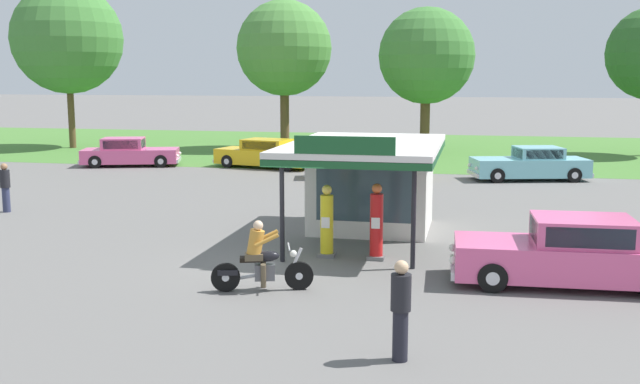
# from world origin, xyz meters

# --- Properties ---
(ground_plane) EXTENTS (300.00, 300.00, 0.00)m
(ground_plane) POSITION_xyz_m (0.00, 0.00, 0.00)
(ground_plane) COLOR slate
(grass_verge_strip) EXTENTS (120.00, 24.00, 0.01)m
(grass_verge_strip) POSITION_xyz_m (0.00, 30.00, 0.00)
(grass_verge_strip) COLOR #477A33
(grass_verge_strip) RESTS_ON ground
(service_station_kiosk) EXTENTS (4.21, 6.85, 3.26)m
(service_station_kiosk) POSITION_xyz_m (1.75, 4.31, 1.65)
(service_station_kiosk) COLOR silver
(service_station_kiosk) RESTS_ON ground
(gas_pump_nearside) EXTENTS (0.44, 0.44, 1.90)m
(gas_pump_nearside) POSITION_xyz_m (1.10, 0.90, 0.87)
(gas_pump_nearside) COLOR slate
(gas_pump_nearside) RESTS_ON ground
(gas_pump_offside) EXTENTS (0.44, 0.44, 1.98)m
(gas_pump_offside) POSITION_xyz_m (2.40, 0.90, 0.91)
(gas_pump_offside) COLOR slate
(gas_pump_offside) RESTS_ON ground
(motorcycle_with_rider) EXTENTS (2.18, 0.89, 1.58)m
(motorcycle_with_rider) POSITION_xyz_m (0.29, -2.41, 0.65)
(motorcycle_with_rider) COLOR black
(motorcycle_with_rider) RESTS_ON ground
(featured_classic_sedan) EXTENTS (5.34, 2.12, 1.56)m
(featured_classic_sedan) POSITION_xyz_m (7.01, -0.52, 0.71)
(featured_classic_sedan) COLOR #E55993
(featured_classic_sedan) RESTS_ON ground
(parked_car_back_row_centre_left) EXTENTS (5.37, 3.25, 1.48)m
(parked_car_back_row_centre_left) POSITION_xyz_m (-12.97, 17.80, 0.68)
(parked_car_back_row_centre_left) COLOR #E55993
(parked_car_back_row_centre_left) RESTS_ON ground
(parked_car_back_row_left) EXTENTS (5.57, 3.19, 1.51)m
(parked_car_back_row_left) POSITION_xyz_m (7.31, 16.83, 0.69)
(parked_car_back_row_left) COLOR #7AC6D1
(parked_car_back_row_left) RESTS_ON ground
(parked_car_back_row_centre) EXTENTS (5.52, 2.96, 1.48)m
(parked_car_back_row_centre) POSITION_xyz_m (-5.78, 18.65, 0.69)
(parked_car_back_row_centre) COLOR gold
(parked_car_back_row_centre) RESTS_ON ground
(parked_car_back_row_right) EXTENTS (5.46, 2.79, 1.58)m
(parked_car_back_row_right) POSITION_xyz_m (-0.15, 15.82, 0.73)
(parked_car_back_row_right) COLOR gold
(parked_car_back_row_right) RESTS_ON ground
(bystander_admiring_sedan) EXTENTS (0.34, 0.34, 1.72)m
(bystander_admiring_sedan) POSITION_xyz_m (3.70, -5.76, 0.91)
(bystander_admiring_sedan) COLOR black
(bystander_admiring_sedan) RESTS_ON ground
(bystander_standing_back_lot) EXTENTS (0.35, 0.35, 1.60)m
(bystander_standing_back_lot) POSITION_xyz_m (1.23, 8.49, 0.86)
(bystander_standing_back_lot) COLOR black
(bystander_standing_back_lot) RESTS_ON ground
(bystander_leaning_by_kiosk) EXTENTS (0.34, 0.34, 1.71)m
(bystander_leaning_by_kiosk) POSITION_xyz_m (-11.08, 4.77, 0.90)
(bystander_leaning_by_kiosk) COLOR #2D3351
(bystander_leaning_by_kiosk) RESTS_ON ground
(tree_oak_right) EXTENTS (5.93, 5.93, 8.88)m
(tree_oak_right) POSITION_xyz_m (1.68, 28.45, 5.76)
(tree_oak_right) COLOR brown
(tree_oak_right) RESTS_ON ground
(tree_oak_far_right) EXTENTS (6.06, 6.06, 9.47)m
(tree_oak_far_right) POSITION_xyz_m (-7.41, 28.25, 6.32)
(tree_oak_far_right) COLOR brown
(tree_oak_far_right) RESTS_ON ground
(tree_oak_centre) EXTENTS (7.07, 7.07, 10.59)m
(tree_oak_centre) POSITION_xyz_m (-21.15, 26.07, 7.05)
(tree_oak_centre) COLOR brown
(tree_oak_centre) RESTS_ON ground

